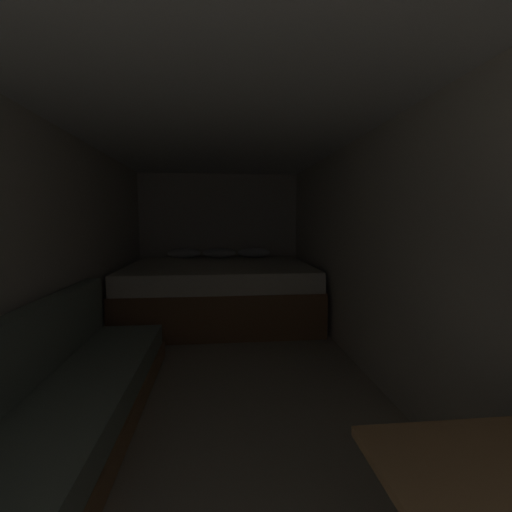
# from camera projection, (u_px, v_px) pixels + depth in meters

# --- Properties ---
(ground_plane) EXTENTS (7.60, 7.60, 0.00)m
(ground_plane) POSITION_uv_depth(u_px,v_px,m) (220.00, 385.00, 2.67)
(ground_plane) COLOR #A39984
(wall_back) EXTENTS (2.48, 0.05, 1.95)m
(wall_back) POSITION_uv_depth(u_px,v_px,m) (219.00, 239.00, 5.37)
(wall_back) COLOR beige
(wall_back) RESTS_ON ground
(wall_left) EXTENTS (0.05, 5.60, 1.95)m
(wall_left) POSITION_uv_depth(u_px,v_px,m) (45.00, 260.00, 2.45)
(wall_left) COLOR beige
(wall_left) RESTS_ON ground
(wall_right) EXTENTS (0.05, 5.60, 1.95)m
(wall_right) POSITION_uv_depth(u_px,v_px,m) (377.00, 257.00, 2.70)
(wall_right) COLOR beige
(wall_right) RESTS_ON ground
(ceiling_slab) EXTENTS (2.48, 5.60, 0.05)m
(ceiling_slab) POSITION_uv_depth(u_px,v_px,m) (217.00, 118.00, 2.47)
(ceiling_slab) COLOR white
(ceiling_slab) RESTS_ON wall_left
(bed) EXTENTS (2.26, 1.83, 0.85)m
(bed) POSITION_uv_depth(u_px,v_px,m) (220.00, 291.00, 4.47)
(bed) COLOR brown
(bed) RESTS_ON ground
(sofa_left) EXTENTS (0.66, 2.96, 0.74)m
(sofa_left) POSITION_uv_depth(u_px,v_px,m) (39.00, 428.00, 1.74)
(sofa_left) COLOR #9E7247
(sofa_left) RESTS_ON ground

